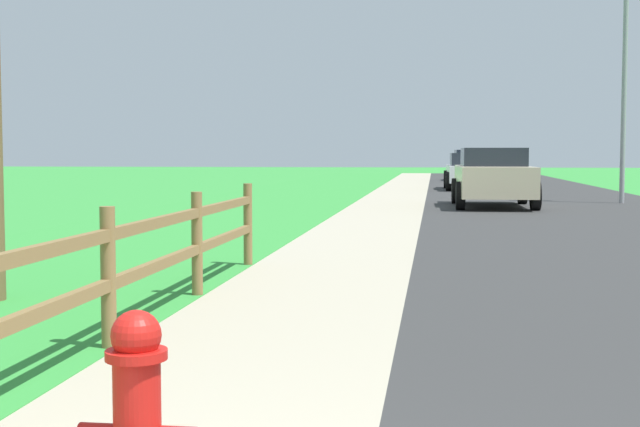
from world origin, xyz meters
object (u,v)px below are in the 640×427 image
Objects in this scene: parked_car_silver at (470,163)px; street_lamp at (629,67)px; parked_car_white at (473,171)px; parked_suv_beige at (493,177)px; parked_car_blue at (472,165)px.

street_lamp reaches higher than parked_car_silver.
parked_car_white is 21.38m from parked_car_silver.
parked_car_blue is at bearing 89.18° from parked_suv_beige.
parked_car_white is 10.14m from street_lamp.
parked_suv_beige is 21.80m from parked_car_blue.
parked_car_white is 0.69× the size of street_lamp.
parked_car_silver is at bearing 88.14° from parked_car_white.
parked_car_blue is at bearing 100.07° from street_lamp.
parked_suv_beige is at bearing -90.82° from parked_car_blue.
parked_car_blue reaches higher than parked_car_silver.
parked_suv_beige is at bearing -151.27° from street_lamp.
parked_suv_beige is at bearing -89.60° from parked_car_white.
street_lamp is at bearing -79.93° from parked_car_blue.
parked_car_white is 10.87m from parked_car_blue.
parked_car_silver is (0.31, 10.50, -0.02)m from parked_car_blue.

